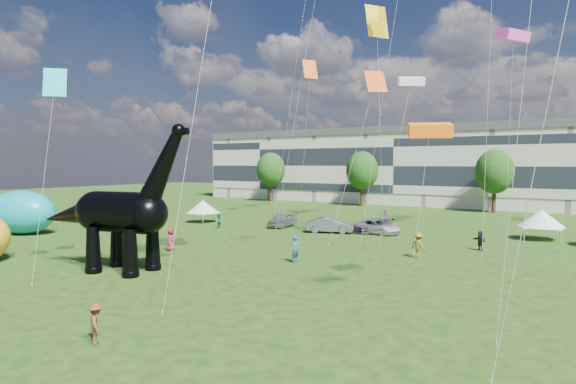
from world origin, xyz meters
The scene contains 14 objects.
ground centered at (0.00, 0.00, 0.00)m, with size 220.00×220.00×0.00m, color #16330C.
terrace_row centered at (-8.00, 62.00, 6.00)m, with size 78.00×11.00×12.00m, color beige.
tree_far_left centered at (-30.00, 53.00, 6.29)m, with size 5.20×5.20×9.44m.
tree_mid_left centered at (-12.00, 53.00, 6.29)m, with size 5.20×5.20×9.44m.
tree_mid_right centered at (8.00, 53.00, 6.29)m, with size 5.20×5.20×9.44m.
dinosaur_sculpture centered at (-6.01, 0.80, 3.64)m, with size 11.85×4.12×9.64m.
car_silver centered at (-8.74, 24.43, 0.77)m, with size 1.82×4.52×1.54m, color #BCBDC2.
car_grey centered at (-2.32, 23.27, 0.77)m, with size 1.62×4.66×1.53m, color slate.
car_white centered at (1.84, 25.25, 0.68)m, with size 2.27×4.92×1.37m, color silver.
car_dark centered at (1.18, 26.11, 0.66)m, with size 1.86×4.58×1.33m, color #595960.
gazebo_near centered at (15.88, 29.65, 1.93)m, with size 4.53×4.53×2.74m.
gazebo_left centered at (-18.89, 22.88, 1.84)m, with size 3.92×3.92×2.62m.
inflatable_teal centered at (-27.28, 6.23, 2.15)m, with size 6.89×4.31×4.31m, color #0D929F.
visitors centered at (0.06, 13.48, 0.86)m, with size 35.77×42.09×1.88m.
Camera 1 is at (19.81, -19.13, 6.91)m, focal length 30.00 mm.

